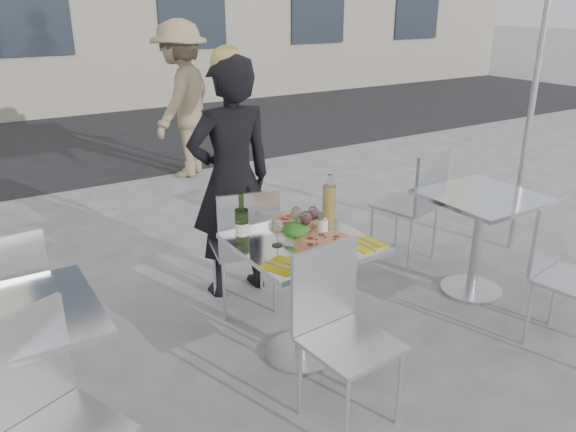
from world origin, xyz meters
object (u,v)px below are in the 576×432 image
wine_bottle (242,225)px  sugar_shaker (322,225)px  side_chair_rfar (417,198)px  woman_diner (231,180)px  side_chair_rnear (563,264)px  side_chair_lnear (43,410)px  napkin_right (366,244)px  wineglass_red_b (313,214)px  salad_plate (296,231)px  side_table_right (479,223)px  pizza_far (295,223)px  chair_near (338,321)px  napkin_left (282,265)px  pedestrian_b (182,100)px  wineglass_red_a (306,219)px  carafe (329,202)px  main_table (302,275)px  wineglass_white_a (277,227)px  pizza_near (326,244)px  side_chair_lfar (8,292)px  wineglass_white_b (296,215)px  chair_far (246,240)px  side_table_left (18,357)px

wine_bottle → sugar_shaker: 0.47m
side_chair_rfar → woman_diner: (-1.43, 0.36, 0.29)m
side_chair_rnear → side_chair_rfar: bearing=78.0°
woman_diner → side_chair_lnear: bearing=44.9°
napkin_right → wineglass_red_b: bearing=110.7°
salad_plate → side_chair_rfar: bearing=19.7°
side_table_right → woman_diner: 1.77m
woman_diner → napkin_right: bearing=103.5°
pizza_far → chair_near: bearing=-106.2°
wine_bottle → napkin_left: bearing=-82.9°
side_chair_rnear → pedestrian_b: (-0.54, 4.60, 0.38)m
woman_diner → wineglass_red_a: woman_diner is taller
wine_bottle → carafe: wine_bottle is taller
pedestrian_b → pizza_far: 3.77m
main_table → wineglass_white_a: (-0.15, 0.02, 0.32)m
pizza_near → chair_near: bearing=-116.6°
side_table_right → carafe: size_ratio=2.59×
chair_near → pizza_far: size_ratio=2.77×
side_chair_lfar → wine_bottle: bearing=148.4°
main_table → salad_plate: bearing=91.8°
pizza_near → wineglass_white_b: size_ratio=2.20×
chair_near → wineglass_red_a: wineglass_red_a is taller
side_table_right → side_chair_rnear: size_ratio=0.84×
side_chair_lfar → pizza_near: 1.75m
chair_far → sugar_shaker: (0.18, -0.60, 0.28)m
main_table → sugar_shaker: size_ratio=7.01×
side_table_right → pizza_far: pizza_far is taller
wine_bottle → wineglass_white_b: size_ratio=1.87×
carafe → wineglass_red_a: bearing=-151.7°
chair_far → carafe: (0.34, -0.45, 0.34)m
side_chair_lfar → wineglass_white_b: (1.49, -0.58, 0.34)m
wine_bottle → wineglass_white_a: (0.15, -0.12, -0.00)m
main_table → side_chair_lnear: size_ratio=0.81×
salad_plate → carafe: (0.31, 0.11, 0.08)m
napkin_left → wineglass_white_b: bearing=25.9°
napkin_left → side_chair_lnear: bearing=168.2°
pizza_near → sugar_shaker: size_ratio=3.23×
carafe → side_table_left: bearing=-174.4°
side_chair_rnear → wineglass_white_a: bearing=145.8°
side_table_left → wine_bottle: size_ratio=2.54×
chair_near → side_chair_rnear: (1.53, -0.20, -0.01)m
wineglass_red_a → napkin_left: (-0.31, -0.24, -0.11)m
main_table → chair_far: 0.63m
main_table → side_chair_rfar: (1.47, 0.59, 0.02)m
wineglass_white_a → pizza_near: bearing=-31.8°
side_chair_lfar → salad_plate: (1.45, -0.64, 0.26)m
side_chair_rnear → woman_diner: size_ratio=0.53×
side_chair_rnear → side_table_left: bearing=157.0°
chair_far → side_chair_lfar: chair_far is taller
pizza_near → sugar_shaker: 0.17m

